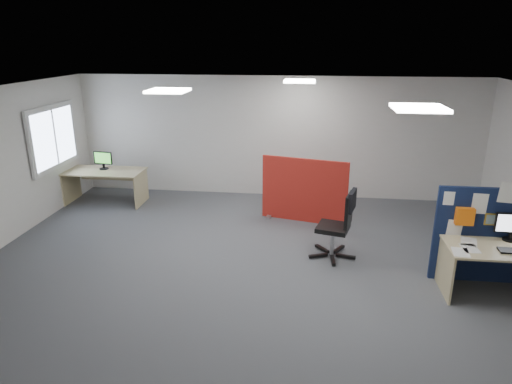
# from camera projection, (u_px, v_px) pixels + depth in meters

# --- Properties ---
(floor) EXTENTS (9.00, 9.00, 0.00)m
(floor) POSITION_uv_depth(u_px,v_px,m) (259.00, 264.00, 7.35)
(floor) COLOR #4F5156
(floor) RESTS_ON ground
(ceiling) EXTENTS (9.00, 7.00, 0.02)m
(ceiling) POSITION_uv_depth(u_px,v_px,m) (259.00, 94.00, 6.49)
(ceiling) COLOR white
(ceiling) RESTS_ON wall_back
(wall_back) EXTENTS (9.00, 0.02, 2.70)m
(wall_back) POSITION_uv_depth(u_px,v_px,m) (277.00, 137.00, 10.22)
(wall_back) COLOR silver
(wall_back) RESTS_ON floor
(wall_front) EXTENTS (9.00, 0.02, 2.70)m
(wall_front) POSITION_uv_depth(u_px,v_px,m) (209.00, 315.00, 3.63)
(wall_front) COLOR silver
(wall_front) RESTS_ON floor
(window) EXTENTS (0.06, 1.70, 1.30)m
(window) POSITION_uv_depth(u_px,v_px,m) (54.00, 137.00, 9.25)
(window) COLOR white
(window) RESTS_ON wall_left
(ceiling_lights) EXTENTS (4.10, 4.10, 0.04)m
(ceiling_lights) POSITION_uv_depth(u_px,v_px,m) (285.00, 91.00, 7.09)
(ceiling_lights) COLOR white
(ceiling_lights) RESTS_ON ceiling
(navy_divider) EXTENTS (1.77, 0.30, 1.56)m
(navy_divider) POSITION_uv_depth(u_px,v_px,m) (495.00, 236.00, 6.59)
(navy_divider) COLOR #0D1433
(navy_divider) RESTS_ON floor
(main_desk) EXTENTS (1.81, 0.80, 0.73)m
(main_desk) POSITION_uv_depth(u_px,v_px,m) (512.00, 258.00, 6.30)
(main_desk) COLOR tan
(main_desk) RESTS_ON floor
(monitor_main) EXTENTS (0.47, 0.19, 0.41)m
(monitor_main) POSITION_uv_depth(u_px,v_px,m) (512.00, 225.00, 6.39)
(monitor_main) COLOR black
(monitor_main) RESTS_ON main_desk
(red_divider) EXTENTS (1.67, 0.45, 1.28)m
(red_divider) POSITION_uv_depth(u_px,v_px,m) (304.00, 191.00, 8.89)
(red_divider) COLOR #A62915
(red_divider) RESTS_ON floor
(second_desk) EXTENTS (1.67, 0.84, 0.73)m
(second_desk) POSITION_uv_depth(u_px,v_px,m) (106.00, 178.00, 9.99)
(second_desk) COLOR tan
(second_desk) RESTS_ON floor
(monitor_second) EXTENTS (0.43, 0.20, 0.39)m
(monitor_second) POSITION_uv_depth(u_px,v_px,m) (103.00, 160.00, 9.95)
(monitor_second) COLOR black
(monitor_second) RESTS_ON second_desk
(office_chair) EXTENTS (0.77, 0.75, 1.16)m
(office_chair) POSITION_uv_depth(u_px,v_px,m) (341.00, 221.00, 7.35)
(office_chair) COLOR black
(office_chair) RESTS_ON floor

